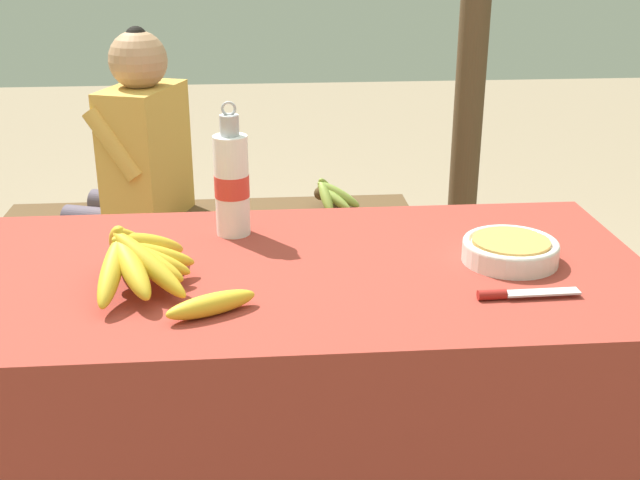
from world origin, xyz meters
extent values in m
cube|color=maroon|center=(0.00, 0.00, 0.36)|extent=(1.49, 0.73, 0.72)
sphere|color=#4C381E|center=(-0.34, -0.07, 0.79)|extent=(0.05, 0.05, 0.05)
ellipsoid|color=gold|center=(-0.35, -0.13, 0.78)|extent=(0.06, 0.18, 0.11)
ellipsoid|color=gold|center=(-0.31, -0.13, 0.78)|extent=(0.12, 0.18, 0.11)
ellipsoid|color=gold|center=(-0.28, -0.11, 0.78)|extent=(0.18, 0.15, 0.13)
ellipsoid|color=gold|center=(-0.29, -0.09, 0.78)|extent=(0.16, 0.10, 0.10)
ellipsoid|color=gold|center=(-0.28, -0.07, 0.78)|extent=(0.16, 0.03, 0.10)
ellipsoid|color=gold|center=(-0.28, -0.05, 0.78)|extent=(0.18, 0.09, 0.10)
ellipsoid|color=gold|center=(-0.29, -0.01, 0.78)|extent=(0.16, 0.18, 0.12)
ellipsoid|color=gold|center=(-0.32, -0.01, 0.79)|extent=(0.09, 0.16, 0.13)
ellipsoid|color=gold|center=(-0.35, -0.01, 0.79)|extent=(0.07, 0.16, 0.14)
cylinder|color=white|center=(0.46, -0.01, 0.74)|extent=(0.20, 0.20, 0.04)
torus|color=white|center=(0.46, -0.01, 0.76)|extent=(0.20, 0.20, 0.02)
cylinder|color=#BC8942|center=(0.46, -0.01, 0.76)|extent=(0.16, 0.16, 0.01)
cylinder|color=white|center=(-0.13, 0.21, 0.83)|extent=(0.08, 0.08, 0.23)
cylinder|color=red|center=(-0.13, 0.21, 0.83)|extent=(0.08, 0.08, 0.05)
cylinder|color=#ADADB2|center=(-0.13, 0.21, 0.97)|extent=(0.04, 0.04, 0.05)
torus|color=#ADADB2|center=(-0.13, 0.21, 1.01)|extent=(0.03, 0.01, 0.03)
ellipsoid|color=gold|center=(-0.16, -0.20, 0.74)|extent=(0.18, 0.11, 0.04)
cube|color=#BCBCC1|center=(0.47, -0.18, 0.73)|extent=(0.14, 0.03, 0.00)
cylinder|color=maroon|center=(0.37, -0.18, 0.73)|extent=(0.06, 0.02, 0.02)
cube|color=brown|center=(-0.25, 1.27, 0.38)|extent=(1.49, 0.32, 0.04)
cube|color=brown|center=(-0.90, 1.15, 0.18)|extent=(0.06, 0.06, 0.36)
cube|color=brown|center=(0.40, 1.15, 0.18)|extent=(0.06, 0.06, 0.36)
cube|color=brown|center=(-0.90, 1.39, 0.18)|extent=(0.06, 0.06, 0.36)
cube|color=brown|center=(0.40, 1.39, 0.18)|extent=(0.06, 0.06, 0.36)
cylinder|color=#564C60|center=(-0.73, 1.24, 0.20)|extent=(0.09, 0.09, 0.40)
cylinder|color=#564C60|center=(-0.62, 1.20, 0.41)|extent=(0.31, 0.19, 0.09)
cylinder|color=#564C60|center=(-0.67, 1.41, 0.20)|extent=(0.09, 0.09, 0.40)
cylinder|color=#564C60|center=(-0.55, 1.37, 0.41)|extent=(0.31, 0.19, 0.09)
cube|color=gold|center=(-0.46, 1.24, 0.63)|extent=(0.30, 0.39, 0.47)
cylinder|color=gold|center=(-0.54, 1.10, 0.71)|extent=(0.21, 0.13, 0.25)
cylinder|color=gold|center=(-0.43, 1.40, 0.71)|extent=(0.21, 0.13, 0.25)
sphere|color=tan|center=(-0.46, 1.24, 0.96)|extent=(0.20, 0.20, 0.20)
sphere|color=black|center=(-0.46, 1.24, 1.03)|extent=(0.08, 0.08, 0.08)
sphere|color=#4C381E|center=(0.16, 1.27, 0.46)|extent=(0.05, 0.05, 0.05)
ellipsoid|color=#8EA842|center=(0.18, 1.22, 0.46)|extent=(0.07, 0.14, 0.12)
ellipsoid|color=#8EA842|center=(0.21, 1.23, 0.45)|extent=(0.14, 0.13, 0.10)
ellipsoid|color=#8EA842|center=(0.23, 1.26, 0.46)|extent=(0.18, 0.08, 0.12)
ellipsoid|color=#8EA842|center=(0.22, 1.29, 0.46)|extent=(0.16, 0.08, 0.11)
ellipsoid|color=#8EA842|center=(0.20, 1.33, 0.46)|extent=(0.13, 0.16, 0.11)
ellipsoid|color=#8EA842|center=(0.18, 1.33, 0.46)|extent=(0.09, 0.17, 0.13)
camera|label=1|loc=(-0.07, -1.53, 1.38)|focal=45.00mm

